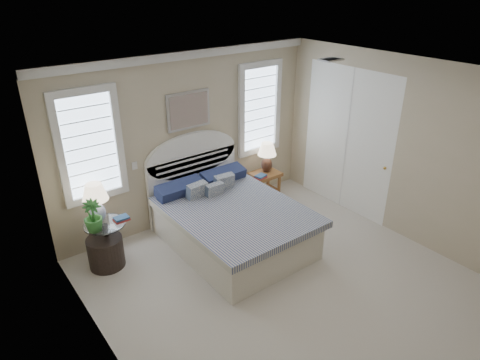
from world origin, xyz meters
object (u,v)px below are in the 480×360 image
floor_pot (106,252)px  lamp_right (267,154)px  nightstand_right (265,180)px  bed (229,219)px  lamp_left (96,198)px  side_table_left (107,239)px

floor_pot → lamp_right: size_ratio=0.91×
nightstand_right → lamp_right: 0.48m
bed → lamp_right: 1.63m
lamp_left → lamp_right: bearing=0.5°
bed → side_table_left: bearing=160.3°
side_table_left → nightstand_right: 2.95m
bed → side_table_left: size_ratio=3.61×
side_table_left → floor_pot: size_ratio=1.30×
lamp_right → nightstand_right: bearing=-143.5°
lamp_right → lamp_left: bearing=-179.5°
lamp_left → floor_pot: bearing=-100.2°
nightstand_right → lamp_right: lamp_right is taller
bed → nightstand_right: (1.30, 0.69, 0.00)m
bed → lamp_left: bed is taller
side_table_left → floor_pot: side_table_left is taller
floor_pot → lamp_right: bearing=3.9°
side_table_left → lamp_left: (-0.03, 0.12, 0.59)m
lamp_right → floor_pot: bearing=-176.1°
floor_pot → lamp_left: lamp_left is taller
side_table_left → lamp_right: size_ratio=1.18×
bed → lamp_right: bearing=28.5°
side_table_left → lamp_left: 0.60m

